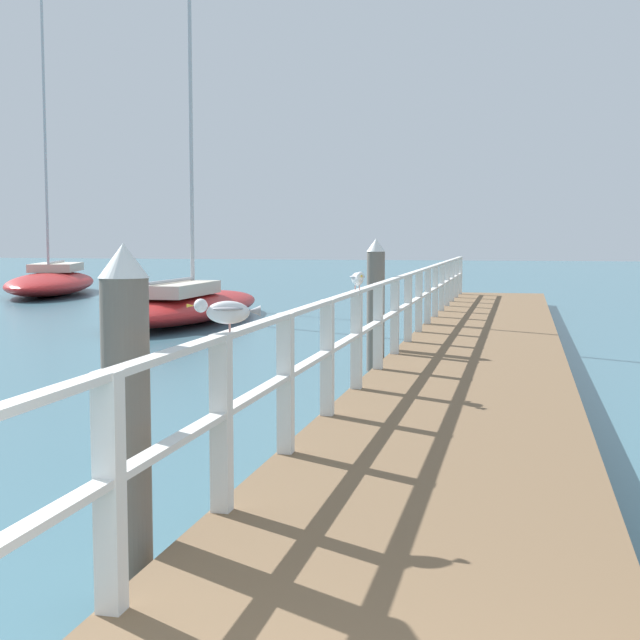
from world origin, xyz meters
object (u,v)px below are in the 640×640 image
Objects in this scene: boat_0 at (186,304)px; boat_3 at (52,281)px; dock_piling_near at (127,420)px; seagull_foreground at (227,311)px; seagull_background at (358,278)px; dock_piling_far at (376,305)px.

boat_3 is at bearing 132.98° from boat_0.
seagull_foreground is (0.37, 0.75, 0.58)m from dock_piling_near.
boat_3 reaches higher than boat_0.
seagull_background is at bearing 108.89° from boat_3.
dock_piling_near is 0.18× the size of boat_3.
seagull_background is at bearing -15.22° from seagull_foreground.
dock_piling_near is 4.40× the size of seagull_foreground.
boat_0 is at bearing 116.07° from boat_3.
dock_piling_near and dock_piling_far have the same top height.
boat_3 reaches higher than seagull_foreground.
boat_0 is at bearing 128.74° from dock_piling_far.
dock_piling_near is 5.56m from seagull_background.
boat_3 is (-14.83, 20.14, -1.16)m from seagull_background.
boat_0 is (-6.29, 11.15, -1.21)m from seagull_background.
seagull_background is at bearing 86.03° from dock_piling_near.
seagull_foreground is 0.04× the size of boat_0.
boat_3 is (-14.82, 24.91, -1.16)m from seagull_foreground.
dock_piling_far reaches higher than seagull_foreground.
boat_0 is 12.39m from boat_3.
dock_piling_far is 21.82m from boat_3.
dock_piling_far is at bearing -51.83° from boat_0.
boat_0 reaches higher than seagull_background.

